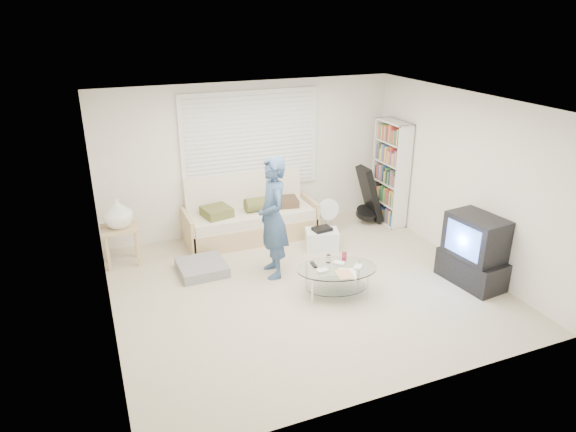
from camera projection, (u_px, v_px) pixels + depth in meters
name	position (u px, v px, depth m)	size (l,w,h in m)	color
ground	(304.00, 287.00, 7.05)	(5.00, 5.00, 0.00)	tan
room_shell	(291.00, 164.00, 6.84)	(5.02, 4.52, 2.51)	silver
window_blinds	(251.00, 141.00, 8.35)	(2.32, 0.08, 1.62)	silver
futon_sofa	(250.00, 218.00, 8.47)	(2.14, 0.86, 1.05)	tan
grey_floor_pillow	(202.00, 268.00, 7.42)	(0.66, 0.66, 0.15)	slate
side_table	(118.00, 216.00, 7.41)	(0.53, 0.42, 1.04)	tan
bookshelf	(390.00, 173.00, 8.88)	(0.29, 0.76, 1.81)	white
guitar_case	(369.00, 199.00, 8.98)	(0.44, 0.39, 1.02)	black
floor_fan	(328.00, 213.00, 8.64)	(0.37, 0.25, 0.61)	white
storage_bin	(322.00, 239.00, 8.13)	(0.60, 0.50, 0.36)	white
tv_unit	(474.00, 251.00, 7.00)	(0.59, 0.96, 0.99)	black
coffee_table	(337.00, 273.00, 6.75)	(1.19, 0.90, 0.52)	silver
standing_person	(273.00, 218.00, 7.08)	(0.63, 0.42, 1.74)	navy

